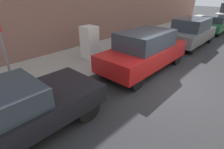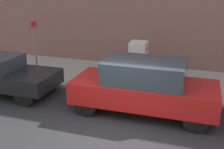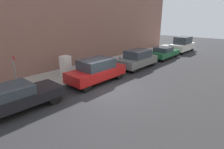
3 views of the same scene
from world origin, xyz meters
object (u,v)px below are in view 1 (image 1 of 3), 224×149
(discarded_refrigerator, at_px, (90,42))
(street_sign_post, at_px, (6,58))
(fire_hydrant, at_px, (162,35))
(parked_suv_red, at_px, (144,51))
(parked_sedan_dark, at_px, (7,114))
(parked_sedan_green, at_px, (215,24))
(parked_suv_gray, at_px, (191,32))

(discarded_refrigerator, distance_m, street_sign_post, 4.33)
(fire_hydrant, relative_size, parked_suv_red, 0.18)
(parked_sedan_dark, bearing_deg, parked_suv_red, 90.00)
(parked_sedan_dark, distance_m, parked_sedan_green, 16.61)
(discarded_refrigerator, xyz_separation_m, street_sign_post, (1.12, -4.13, 0.59))
(discarded_refrigerator, relative_size, parked_suv_gray, 0.36)
(parked_sedan_dark, bearing_deg, discarded_refrigerator, 119.29)
(parked_sedan_dark, xyz_separation_m, parked_suv_gray, (0.00, 11.05, 0.13))
(parked_suv_gray, bearing_deg, street_sign_post, -98.75)
(parked_sedan_dark, height_order, parked_sedan_green, parked_sedan_dark)
(parked_sedan_dark, height_order, parked_suv_gray, parked_suv_gray)
(fire_hydrant, bearing_deg, parked_sedan_green, 75.74)
(fire_hydrant, bearing_deg, street_sign_post, -90.02)
(discarded_refrigerator, xyz_separation_m, fire_hydrant, (1.13, 5.52, -0.38))
(parked_sedan_dark, bearing_deg, parked_suv_gray, 90.00)
(discarded_refrigerator, distance_m, fire_hydrant, 5.64)
(discarded_refrigerator, relative_size, fire_hydrant, 1.94)
(street_sign_post, height_order, parked_suv_gray, street_sign_post)
(parked_suv_gray, bearing_deg, discarded_refrigerator, -113.61)
(parked_suv_gray, bearing_deg, fire_hydrant, -156.39)
(parked_suv_red, height_order, parked_suv_gray, parked_suv_red)
(parked_suv_red, relative_size, parked_sedan_green, 0.99)
(street_sign_post, bearing_deg, fire_hydrant, 89.98)
(parked_sedan_green, bearing_deg, street_sign_post, -95.72)
(parked_sedan_dark, xyz_separation_m, parked_suv_red, (0.00, 5.67, 0.16))
(parked_suv_red, bearing_deg, street_sign_post, -107.78)
(street_sign_post, relative_size, parked_suv_gray, 0.56)
(street_sign_post, xyz_separation_m, parked_suv_gray, (1.59, 10.35, -0.65))
(parked_suv_gray, distance_m, parked_sedan_green, 5.56)
(street_sign_post, height_order, fire_hydrant, street_sign_post)
(discarded_refrigerator, height_order, parked_sedan_green, discarded_refrigerator)
(street_sign_post, height_order, parked_suv_red, street_sign_post)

